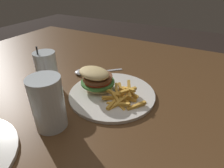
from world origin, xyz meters
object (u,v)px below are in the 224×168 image
object	(u,v)px
meal_plate_near	(105,87)
juice_glass	(47,73)
beer_glass	(48,104)
spoon	(84,72)

from	to	relation	value
meal_plate_near	juice_glass	size ratio (longest dim) A/B	1.72
beer_glass	spoon	bearing A→B (deg)	-70.48
meal_plate_near	juice_glass	world-z (taller)	juice_glass
beer_glass	juice_glass	bearing A→B (deg)	-44.08
beer_glass	juice_glass	size ratio (longest dim) A/B	0.87
spoon	meal_plate_near	bearing A→B (deg)	107.40
juice_glass	spoon	xyz separation A→B (m)	(-0.03, -0.15, -0.06)
spoon	juice_glass	bearing A→B (deg)	36.20
beer_glass	juice_glass	world-z (taller)	juice_glass
juice_glass	spoon	bearing A→B (deg)	-101.27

